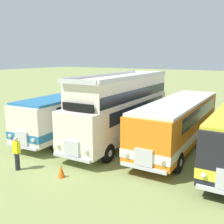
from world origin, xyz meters
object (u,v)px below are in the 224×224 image
Objects in this scene: bus_first_in_row at (77,110)px; bus_third_in_row at (179,120)px; cone_near_end at (61,171)px; marshal_person at (17,153)px; bus_second_in_row at (122,106)px.

bus_first_in_row and bus_third_in_row have the same top height.
marshal_person is (-2.47, -0.49, 0.58)m from cone_near_end.
bus_first_in_row is 1.02× the size of bus_third_in_row.
bus_third_in_row reaches higher than marshal_person.
cone_near_end is at bearing 11.13° from marshal_person.
bus_second_in_row is at bearing 72.86° from marshal_person.
bus_third_in_row is (3.70, 0.63, -0.60)m from bus_second_in_row.
bus_first_in_row is 7.44m from bus_third_in_row.
cone_near_end is (0.32, -6.50, -2.06)m from bus_second_in_row.
bus_first_in_row is 3.75m from bus_second_in_row.
cone_near_end is 2.58m from marshal_person.
bus_third_in_row is at bearing 64.58° from cone_near_end.
marshal_person is (1.55, -6.87, -0.87)m from bus_first_in_row.
bus_second_in_row is 1.00× the size of bus_third_in_row.
bus_first_in_row reaches higher than marshal_person.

